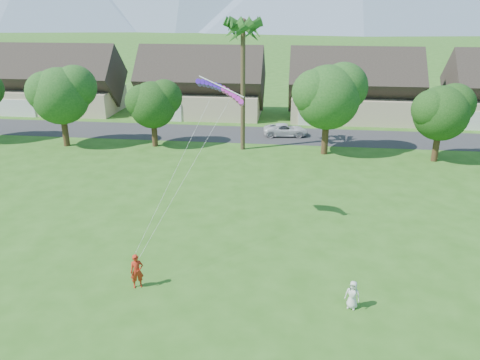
% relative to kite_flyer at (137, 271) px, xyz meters
% --- Properties ---
extents(ground, '(500.00, 500.00, 0.00)m').
position_rel_kite_flyer_xyz_m(ground, '(4.55, -3.87, -0.93)').
color(ground, '#2D6019').
rests_on(ground, ground).
extents(street, '(90.00, 7.00, 0.01)m').
position_rel_kite_flyer_xyz_m(street, '(4.55, 30.13, -0.92)').
color(street, '#2D2D30').
rests_on(street, ground).
extents(kite_flyer, '(0.80, 0.68, 1.85)m').
position_rel_kite_flyer_xyz_m(kite_flyer, '(0.00, 0.00, 0.00)').
color(kite_flyer, red).
rests_on(kite_flyer, ground).
extents(watcher, '(0.82, 0.67, 1.45)m').
position_rel_kite_flyer_xyz_m(watcher, '(10.77, -0.45, -0.20)').
color(watcher, silver).
rests_on(watcher, ground).
extents(parked_car, '(5.00, 2.74, 1.33)m').
position_rel_kite_flyer_xyz_m(parked_car, '(6.61, 30.13, -0.26)').
color(parked_car, silver).
rests_on(parked_car, ground).
extents(houses_row, '(72.75, 8.19, 8.86)m').
position_rel_kite_flyer_xyz_m(houses_row, '(5.05, 39.12, 2.52)').
color(houses_row, beige).
rests_on(houses_row, ground).
extents(tree_row, '(62.27, 6.67, 8.45)m').
position_rel_kite_flyer_xyz_m(tree_row, '(3.41, 24.05, 3.96)').
color(tree_row, '#47301C').
rests_on(tree_row, ground).
extents(fan_palm, '(3.00, 3.00, 13.80)m').
position_rel_kite_flyer_xyz_m(fan_palm, '(2.55, 24.63, 10.87)').
color(fan_palm, '#4C3D26').
rests_on(fan_palm, ground).
extents(parafoil_kite, '(3.04, 1.08, 0.50)m').
position_rel_kite_flyer_xyz_m(parafoil_kite, '(3.31, 7.50, 8.06)').
color(parafoil_kite, '#471AC6').
rests_on(parafoil_kite, ground).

